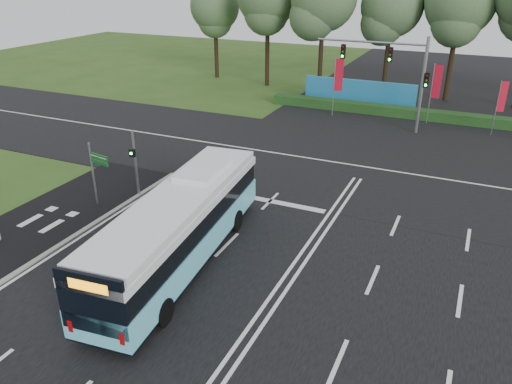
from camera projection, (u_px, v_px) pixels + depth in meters
ground at (295, 262)px, 21.29m from camera, size 120.00×120.00×0.00m
road_main at (295, 262)px, 21.28m from camera, size 20.00×120.00×0.04m
road_cross at (362, 167)px, 31.20m from camera, size 120.00×14.00×0.05m
bike_path at (25, 233)px, 23.51m from camera, size 5.00×18.00×0.06m
kerb_strip at (63, 243)px, 22.59m from camera, size 0.25×18.00×0.12m
city_bus at (180, 227)px, 20.49m from camera, size 3.73×12.19×3.44m
pedestrian_signal at (135, 161)px, 26.54m from camera, size 0.30×0.43×3.70m
street_sign at (96, 167)px, 25.27m from camera, size 1.33×0.32×3.44m
banner_flag_left at (338, 79)px, 40.32m from camera, size 0.71×0.17×4.82m
banner_flag_mid at (435, 85)px, 38.29m from camera, size 0.70×0.11×4.75m
banner_flag_right at (501, 100)px, 35.85m from camera, size 0.56×0.29×4.10m
traffic_light_gantry at (399, 68)px, 36.22m from camera, size 8.41×0.28×7.00m
hedge at (399, 112)px, 41.38m from camera, size 22.00×1.20×0.80m
blue_hoarding at (359, 92)px, 44.67m from camera, size 10.00×0.30×2.20m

